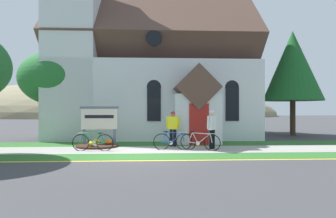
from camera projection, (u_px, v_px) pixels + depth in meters
ground at (144, 144)px, 14.84m from camera, size 140.00×140.00×0.00m
sidewalk_slab at (154, 150)px, 12.55m from camera, size 32.00×2.23×0.01m
grass_verge at (154, 156)px, 10.73m from camera, size 32.00×1.42×0.01m
church_lawn at (154, 144)px, 14.68m from camera, size 24.00×2.05×0.01m
curb_paint_stripe at (154, 161)px, 9.87m from camera, size 28.00×0.16×0.01m
church_building at (147, 71)px, 19.40m from camera, size 13.11×9.94×13.42m
church_sign at (99, 120)px, 14.01m from camera, size 1.88×0.19×1.95m
flower_bed at (98, 145)px, 13.51m from camera, size 2.01×2.01×0.34m
bicycle_black at (93, 142)px, 12.20m from camera, size 1.78×0.11×0.82m
bicycle_red at (200, 142)px, 12.41m from camera, size 1.68×0.71×0.84m
bicycle_blue at (173, 141)px, 12.58m from camera, size 1.75×0.15×0.85m
cyclist_in_white_jersey at (173, 126)px, 13.61m from camera, size 0.64×0.40×1.70m
cyclist_in_green_jersey at (212, 126)px, 12.78m from camera, size 0.54×0.60×1.76m
roadside_conifer at (293, 66)px, 19.52m from camera, size 3.99×3.99×7.25m
yard_deciduous_tree at (59, 79)px, 17.54m from camera, size 4.73×4.73×5.42m
distant_hill at (103, 116)px, 78.30m from camera, size 96.52×53.34×18.26m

